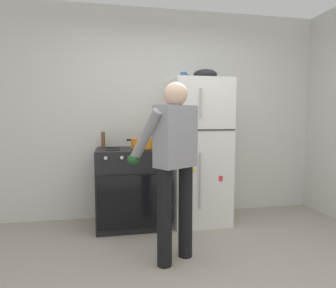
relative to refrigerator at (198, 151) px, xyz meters
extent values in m
cube|color=silver|center=(-0.40, 0.38, 0.47)|extent=(6.00, 0.10, 2.70)
cube|color=white|center=(0.00, 0.00, 0.00)|extent=(0.68, 0.68, 1.76)
cube|color=black|center=(0.00, -0.34, 0.28)|extent=(0.67, 0.01, 0.01)
cylinder|color=#B7B7BC|center=(-0.08, -0.36, -0.30)|extent=(0.02, 0.02, 0.64)
cylinder|color=#B7B7BC|center=(-0.08, -0.36, 0.58)|extent=(0.02, 0.02, 0.33)
cube|color=red|center=(0.17, -0.35, -0.28)|extent=(0.04, 0.01, 0.06)
cube|color=yellow|center=(-0.17, -0.35, -0.17)|extent=(0.04, 0.01, 0.06)
cube|color=black|center=(-0.86, 0.00, -0.41)|extent=(0.76, 0.64, 0.93)
cube|color=black|center=(-0.86, -0.32, -0.49)|extent=(0.53, 0.01, 0.33)
cylinder|color=black|center=(-1.05, -0.14, 0.05)|extent=(0.17, 0.17, 0.01)
cylinder|color=black|center=(-0.68, -0.14, 0.05)|extent=(0.17, 0.17, 0.01)
cylinder|color=black|center=(-1.05, 0.14, 0.05)|extent=(0.17, 0.17, 0.01)
cylinder|color=black|center=(-0.68, 0.14, 0.05)|extent=(0.17, 0.17, 0.01)
cylinder|color=silver|center=(-1.12, -0.33, -0.01)|extent=(0.04, 0.03, 0.04)
cylinder|color=silver|center=(-0.95, -0.33, -0.01)|extent=(0.04, 0.03, 0.04)
cylinder|color=silver|center=(-0.77, -0.33, -0.01)|extent=(0.04, 0.03, 0.04)
cylinder|color=silver|center=(-0.60, -0.33, -0.01)|extent=(0.04, 0.03, 0.04)
cube|color=black|center=(-0.86, -0.33, -0.50)|extent=(0.72, 0.03, 0.59)
cylinder|color=black|center=(-0.62, -1.05, -0.45)|extent=(0.13, 0.13, 0.86)
cylinder|color=black|center=(-0.39, -0.91, -0.45)|extent=(0.13, 0.13, 0.86)
cube|color=gray|center=(-0.51, -0.98, 0.25)|extent=(0.41, 0.36, 0.54)
sphere|color=beige|center=(-0.51, -0.98, 0.62)|extent=(0.21, 0.21, 0.21)
sphere|color=#3D3D3D|center=(-0.51, -0.98, 0.58)|extent=(0.15, 0.15, 0.15)
cylinder|color=gray|center=(-0.77, -0.94, 0.25)|extent=(0.30, 0.40, 0.50)
cylinder|color=gray|center=(-0.43, -0.73, 0.25)|extent=(0.30, 0.40, 0.50)
ellipsoid|color=#1E5123|center=(-0.86, -0.79, 0.03)|extent=(0.12, 0.18, 0.10)
ellipsoid|color=#1E5123|center=(-0.52, -0.58, 0.03)|extent=(0.12, 0.18, 0.10)
cylinder|color=orange|center=(-0.70, -0.05, 0.12)|extent=(0.27, 0.27, 0.12)
cube|color=black|center=(-0.86, -0.05, 0.16)|extent=(0.05, 0.03, 0.02)
cube|color=black|center=(-0.55, -0.05, 0.16)|extent=(0.05, 0.03, 0.02)
cylinder|color=#2D6093|center=(-0.18, 0.05, 0.93)|extent=(0.08, 0.08, 0.10)
torus|color=#2D6093|center=(-0.14, 0.05, 0.93)|extent=(0.06, 0.01, 0.06)
cylinder|color=brown|center=(-1.16, 0.20, 0.15)|extent=(0.05, 0.05, 0.19)
ellipsoid|color=black|center=(0.08, 0.00, 0.94)|extent=(0.29, 0.29, 0.13)
camera|label=1|loc=(-1.04, -3.45, 0.40)|focal=30.87mm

